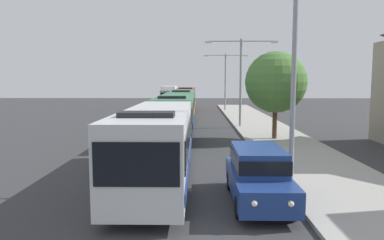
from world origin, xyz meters
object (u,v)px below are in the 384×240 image
(bus_lead, at_px, (158,142))
(bus_fourth_in_line, at_px, (186,98))
(roadside_tree, at_px, (276,82))
(streetlamp_far, at_px, (225,75))
(white_suv, at_px, (258,173))
(streetlamp_mid, at_px, (241,72))
(streetlamp_near, at_px, (294,57))
(bus_middle, at_px, (183,103))
(box_truck_oncoming, at_px, (169,95))
(bus_second_in_line, at_px, (176,114))

(bus_lead, xyz_separation_m, bus_fourth_in_line, (0.00, 37.49, 0.00))
(bus_lead, xyz_separation_m, roadside_tree, (7.00, 10.68, 2.37))
(streetlamp_far, bearing_deg, white_suv, -92.59)
(bus_lead, bearing_deg, streetlamp_mid, 72.92)
(streetlamp_near, height_order, streetlamp_far, streetlamp_near)
(bus_middle, distance_m, bus_fourth_in_line, 12.75)
(bus_lead, bearing_deg, box_truck_oncoming, 93.97)
(streetlamp_mid, bearing_deg, streetlamp_far, 90.00)
(streetlamp_near, bearing_deg, bus_fourth_in_line, 98.17)
(streetlamp_far, distance_m, roadside_tree, 24.63)
(bus_second_in_line, bearing_deg, streetlamp_mid, 45.54)
(bus_lead, bearing_deg, roadside_tree, 56.75)
(white_suv, xyz_separation_m, roadside_tree, (3.30, 12.98, 3.02))
(streetlamp_near, bearing_deg, white_suv, -127.69)
(streetlamp_near, bearing_deg, bus_second_in_line, 113.91)
(streetlamp_far, height_order, roadside_tree, streetlamp_far)
(white_suv, height_order, roadside_tree, roadside_tree)
(bus_lead, xyz_separation_m, bus_middle, (0.00, 24.74, 0.00))
(bus_second_in_line, height_order, white_suv, bus_second_in_line)
(streetlamp_far, bearing_deg, bus_fourth_in_line, 157.39)
(bus_second_in_line, relative_size, streetlamp_far, 1.62)
(bus_second_in_line, bearing_deg, streetlamp_far, 76.89)
(bus_lead, distance_m, streetlamp_mid, 18.66)
(bus_middle, relative_size, bus_fourth_in_line, 1.08)
(box_truck_oncoming, xyz_separation_m, streetlamp_mid, (8.70, -30.02, 3.19))
(bus_fourth_in_line, relative_size, box_truck_oncoming, 1.55)
(white_suv, height_order, streetlamp_near, streetlamp_near)
(bus_middle, height_order, bus_fourth_in_line, same)
(box_truck_oncoming, xyz_separation_m, roadside_tree, (10.30, -36.91, 2.36))
(streetlamp_mid, relative_size, roadside_tree, 1.26)
(streetlamp_near, bearing_deg, box_truck_oncoming, 100.34)
(bus_middle, relative_size, white_suv, 2.47)
(bus_middle, relative_size, streetlamp_far, 1.60)
(streetlamp_mid, bearing_deg, roadside_tree, -76.92)
(box_truck_oncoming, distance_m, roadside_tree, 38.40)
(white_suv, xyz_separation_m, streetlamp_near, (1.70, 2.20, 4.08))
(white_suv, xyz_separation_m, streetlamp_far, (1.70, 37.55, 3.82))
(white_suv, bearing_deg, bus_middle, 97.79)
(bus_fourth_in_line, relative_size, white_suv, 2.28)
(bus_fourth_in_line, xyz_separation_m, white_suv, (3.70, -39.80, -0.66))
(bus_middle, distance_m, roadside_tree, 15.89)
(white_suv, height_order, box_truck_oncoming, box_truck_oncoming)
(white_suv, height_order, streetlamp_far, streetlamp_far)
(white_suv, bearing_deg, box_truck_oncoming, 97.99)
(streetlamp_near, xyz_separation_m, roadside_tree, (1.60, 10.78, -1.05))
(bus_second_in_line, xyz_separation_m, bus_middle, (-0.00, 12.67, -0.00))
(bus_lead, relative_size, streetlamp_mid, 1.38)
(bus_lead, height_order, bus_middle, same)
(bus_fourth_in_line, height_order, white_suv, bus_fourth_in_line)
(bus_middle, bearing_deg, bus_second_in_line, -90.00)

